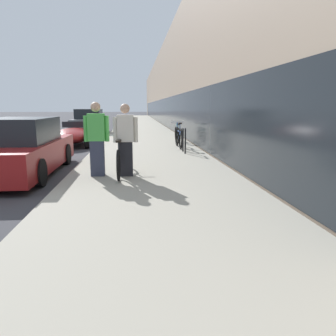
% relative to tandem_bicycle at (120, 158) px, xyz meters
% --- Properties ---
extents(sidewalk_slab, '(3.96, 70.00, 0.12)m').
position_rel_tandem_bicycle_xyz_m(sidewalk_slab, '(0.77, 18.57, -0.42)').
color(sidewalk_slab, '#A39E8E').
rests_on(sidewalk_slab, ground).
extents(storefront_facade, '(10.01, 70.00, 6.94)m').
position_rel_tandem_bicycle_xyz_m(storefront_facade, '(7.78, 26.57, 2.98)').
color(storefront_facade, gray).
rests_on(storefront_facade, ground).
extents(tandem_bicycle, '(0.52, 2.35, 0.84)m').
position_rel_tandem_bicycle_xyz_m(tandem_bicycle, '(0.00, 0.00, 0.00)').
color(tandem_bicycle, black).
rests_on(tandem_bicycle, sidewalk_slab).
extents(person_rider, '(0.55, 0.21, 1.61)m').
position_rel_tandem_bicycle_xyz_m(person_rider, '(0.15, -0.29, 0.45)').
color(person_rider, black).
rests_on(person_rider, sidewalk_slab).
extents(person_bystander, '(0.56, 0.22, 1.64)m').
position_rel_tandem_bicycle_xyz_m(person_bystander, '(-0.50, -0.22, 0.46)').
color(person_bystander, '#33384C').
rests_on(person_bystander, sidewalk_slab).
extents(bike_rack_hoop, '(0.05, 0.60, 0.84)m').
position_rel_tandem_bicycle_xyz_m(bike_rack_hoop, '(2.01, 3.38, 0.15)').
color(bike_rack_hoop, black).
rests_on(bike_rack_hoop, sidewalk_slab).
extents(cruiser_bike_nearest, '(0.52, 1.84, 0.98)m').
position_rel_tandem_bicycle_xyz_m(cruiser_bike_nearest, '(2.01, 4.80, 0.04)').
color(cruiser_bike_nearest, black).
rests_on(cruiser_bike_nearest, sidewalk_slab).
extents(cruiser_bike_middle, '(0.52, 1.72, 0.83)m').
position_rel_tandem_bicycle_xyz_m(cruiser_bike_middle, '(2.24, 6.89, -0.01)').
color(cruiser_bike_middle, black).
rests_on(cruiser_bike_middle, sidewalk_slab).
extents(parked_sedan_curbside, '(1.75, 4.55, 1.40)m').
position_rel_tandem_bicycle_xyz_m(parked_sedan_curbside, '(-2.44, 0.69, 0.15)').
color(parked_sedan_curbside, maroon).
rests_on(parked_sedan_curbside, ground).
extents(vintage_roadster_curbside, '(1.74, 3.96, 1.01)m').
position_rel_tandem_bicycle_xyz_m(vintage_roadster_curbside, '(-2.33, 6.98, -0.05)').
color(vintage_roadster_curbside, maroon).
rests_on(vintage_roadster_curbside, ground).
extents(parked_sedan_far, '(1.78, 4.74, 1.53)m').
position_rel_tandem_bicycle_xyz_m(parked_sedan_far, '(-2.51, 13.44, 0.21)').
color(parked_sedan_far, '#4C5156').
rests_on(parked_sedan_far, ground).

